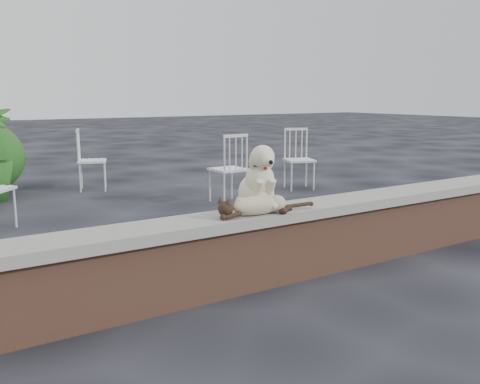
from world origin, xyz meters
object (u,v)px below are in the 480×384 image
chair_c (228,168)px  chair_e (92,160)px  dog (256,177)px  cat (259,204)px  chair_d (299,159)px

chair_c → chair_e: bearing=-58.5°
dog → chair_c: bearing=71.7°
cat → chair_e: bearing=96.0°
cat → chair_d: size_ratio=1.03×
cat → chair_e: (0.27, 4.87, -0.19)m
chair_d → chair_e: bearing=169.7°
chair_c → dog: bearing=60.5°
dog → chair_e: 4.74m
chair_e → chair_d: size_ratio=1.00×
dog → cat: dog is taller
cat → chair_d: chair_d is taller
chair_e → dog: bearing=-162.9°
dog → chair_d: 4.27m
dog → cat: (-0.08, -0.15, -0.18)m
chair_e → cat: bearing=-163.8°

